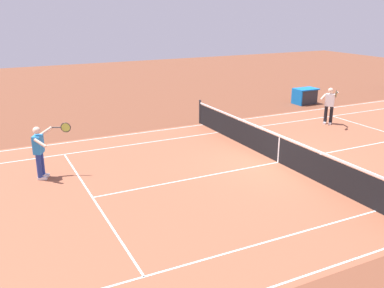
# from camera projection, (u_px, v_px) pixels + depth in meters

# --- Properties ---
(ground_plane) EXTENTS (60.00, 60.00, 0.00)m
(ground_plane) POSITION_uv_depth(u_px,v_px,m) (278.00, 162.00, 14.63)
(ground_plane) COLOR brown
(court_slab) EXTENTS (24.20, 11.40, 0.00)m
(court_slab) POSITION_uv_depth(u_px,v_px,m) (278.00, 162.00, 14.63)
(court_slab) COLOR #935138
(court_slab) RESTS_ON ground_plane
(court_line_markings) EXTENTS (23.85, 11.05, 0.01)m
(court_line_markings) POSITION_uv_depth(u_px,v_px,m) (278.00, 162.00, 14.62)
(court_line_markings) COLOR white
(court_line_markings) RESTS_ON ground_plane
(tennis_net) EXTENTS (0.10, 11.70, 1.08)m
(tennis_net) POSITION_uv_depth(u_px,v_px,m) (279.00, 149.00, 14.48)
(tennis_net) COLOR #2D2D33
(tennis_net) RESTS_ON ground_plane
(tennis_player_near) EXTENTS (1.19, 0.75, 1.70)m
(tennis_player_near) POSITION_uv_depth(u_px,v_px,m) (40.00, 150.00, 13.00)
(tennis_player_near) COLOR navy
(tennis_player_near) RESTS_ON ground_plane
(tennis_player_far) EXTENTS (0.75, 1.07, 1.70)m
(tennis_player_far) POSITION_uv_depth(u_px,v_px,m) (330.00, 104.00, 19.17)
(tennis_player_far) COLOR black
(tennis_player_far) RESTS_ON ground_plane
(equipment_cart_tarped) EXTENTS (1.25, 0.84, 0.85)m
(equipment_cart_tarped) POSITION_uv_depth(u_px,v_px,m) (305.00, 96.00, 23.41)
(equipment_cart_tarped) COLOR #2D2D33
(equipment_cart_tarped) RESTS_ON ground_plane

